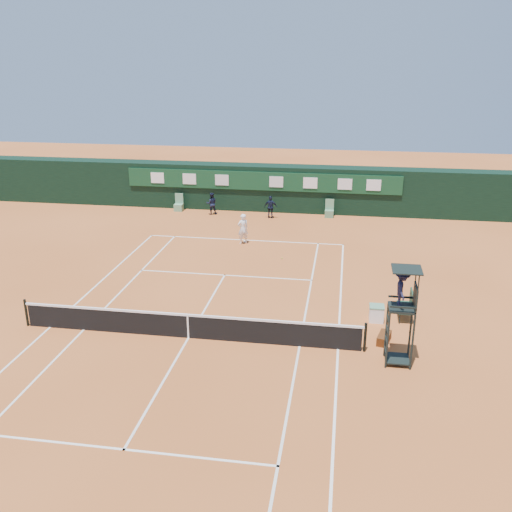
{
  "coord_description": "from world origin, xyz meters",
  "views": [
    {
      "loc": [
        5.44,
        -18.21,
        9.91
      ],
      "look_at": [
        1.57,
        6.0,
        1.2
      ],
      "focal_mm": 40.0,
      "sensor_mm": 36.0,
      "label": 1
    }
  ],
  "objects_px": {
    "player_bench": "(408,304)",
    "cooler": "(376,313)",
    "player": "(243,229)",
    "tennis_net": "(188,325)",
    "umpire_chair": "(403,296)"
  },
  "relations": [
    {
      "from": "tennis_net",
      "to": "player",
      "type": "xyz_separation_m",
      "value": [
        -0.0,
        11.28,
        0.34
      ]
    },
    {
      "from": "tennis_net",
      "to": "player_bench",
      "type": "distance_m",
      "value": 8.65
    },
    {
      "from": "player_bench",
      "to": "cooler",
      "type": "distance_m",
      "value": 1.32
    },
    {
      "from": "tennis_net",
      "to": "cooler",
      "type": "relative_size",
      "value": 20.0
    },
    {
      "from": "cooler",
      "to": "player",
      "type": "xyz_separation_m",
      "value": [
        -6.91,
        8.73,
        0.52
      ]
    },
    {
      "from": "player_bench",
      "to": "umpire_chair",
      "type": "bearing_deg",
      "value": -100.22
    },
    {
      "from": "cooler",
      "to": "tennis_net",
      "type": "bearing_deg",
      "value": -159.68
    },
    {
      "from": "umpire_chair",
      "to": "player_bench",
      "type": "xyz_separation_m",
      "value": [
        0.65,
        3.6,
        -1.86
      ]
    },
    {
      "from": "player_bench",
      "to": "player",
      "type": "xyz_separation_m",
      "value": [
        -8.12,
        8.3,
        0.25
      ]
    },
    {
      "from": "player",
      "to": "tennis_net",
      "type": "bearing_deg",
      "value": 53.9
    },
    {
      "from": "cooler",
      "to": "player_bench",
      "type": "bearing_deg",
      "value": 19.48
    },
    {
      "from": "player_bench",
      "to": "cooler",
      "type": "bearing_deg",
      "value": -160.52
    },
    {
      "from": "umpire_chair",
      "to": "player_bench",
      "type": "height_order",
      "value": "umpire_chair"
    },
    {
      "from": "tennis_net",
      "to": "umpire_chair",
      "type": "relative_size",
      "value": 3.77
    },
    {
      "from": "player_bench",
      "to": "cooler",
      "type": "relative_size",
      "value": 1.86
    }
  ]
}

